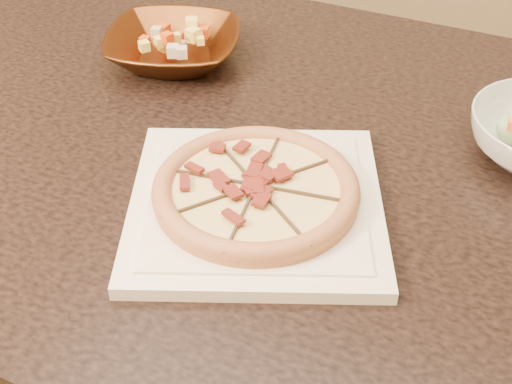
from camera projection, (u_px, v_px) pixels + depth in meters
dining_table at (255, 189)px, 1.09m from camera, size 1.51×0.98×0.75m
plate at (256, 204)px, 0.90m from camera, size 0.42×0.42×0.02m
pizza at (256, 190)px, 0.88m from camera, size 0.26×0.26×0.03m
bronze_bowl at (174, 47)px, 1.19m from camera, size 0.28×0.28×0.05m
mixed_dish at (171, 24)px, 1.17m from camera, size 0.10×0.11×0.03m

